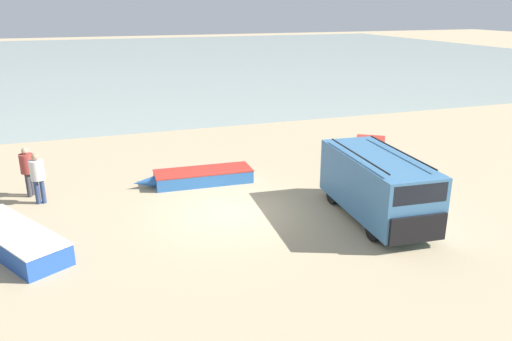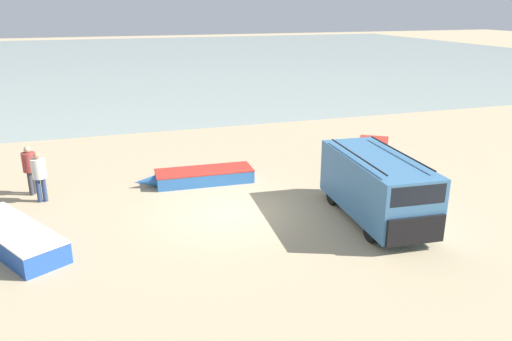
# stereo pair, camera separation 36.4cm
# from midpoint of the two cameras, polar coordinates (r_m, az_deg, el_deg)

# --- Properties ---
(ground_plane) EXTENTS (200.00, 200.00, 0.00)m
(ground_plane) POSITION_cam_midpoint_polar(r_m,az_deg,el_deg) (16.79, -3.43, -4.85)
(ground_plane) COLOR tan
(sea_water) EXTENTS (120.00, 80.00, 0.01)m
(sea_water) POSITION_cam_midpoint_polar(r_m,az_deg,el_deg) (67.30, -16.13, 12.14)
(sea_water) COLOR #99A89E
(sea_water) RESTS_ON ground_plane
(parked_van) EXTENTS (2.26, 5.02, 2.22)m
(parked_van) POSITION_cam_midpoint_polar(r_m,az_deg,el_deg) (16.38, 13.07, -1.58)
(parked_van) COLOR teal
(parked_van) RESTS_ON ground_plane
(fishing_rowboat_0) EXTENTS (4.59, 1.47, 0.51)m
(fishing_rowboat_0) POSITION_cam_midpoint_polar(r_m,az_deg,el_deg) (19.56, -6.97, -0.70)
(fishing_rowboat_0) COLOR #2D66AD
(fishing_rowboat_0) RESTS_ON ground_plane
(fishing_rowboat_1) EXTENTS (3.39, 4.93, 0.64)m
(fishing_rowboat_1) POSITION_cam_midpoint_polar(r_m,az_deg,el_deg) (16.06, -26.80, -6.82)
(fishing_rowboat_1) COLOR #234CA3
(fishing_rowboat_1) RESTS_ON ground_plane
(fishing_rowboat_2) EXTENTS (3.53, 4.59, 0.66)m
(fishing_rowboat_2) POSITION_cam_midpoint_polar(r_m,az_deg,el_deg) (22.94, 12.35, 2.09)
(fishing_rowboat_2) COLOR #2D66AD
(fishing_rowboat_2) RESTS_ON ground_plane
(fisherman_0) EXTENTS (0.48, 0.48, 1.82)m
(fisherman_0) POSITION_cam_midpoint_polar(r_m,az_deg,el_deg) (19.71, -25.15, 0.33)
(fisherman_0) COLOR #38383D
(fisherman_0) RESTS_ON ground_plane
(fisherman_1) EXTENTS (0.48, 0.48, 1.81)m
(fisherman_1) POSITION_cam_midpoint_polar(r_m,az_deg,el_deg) (18.82, -24.22, -0.37)
(fisherman_1) COLOR navy
(fisherman_1) RESTS_ON ground_plane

